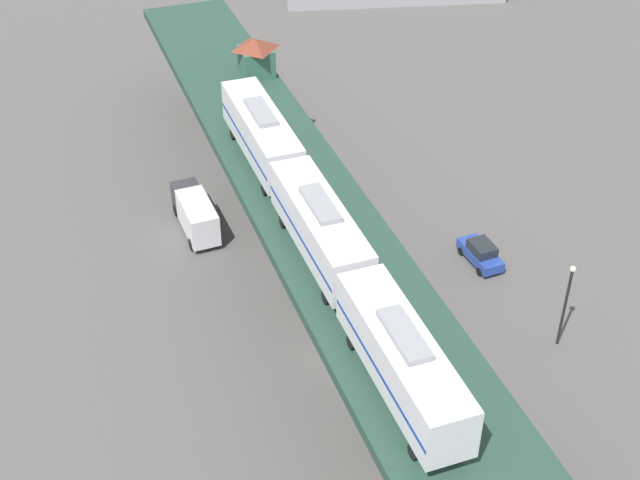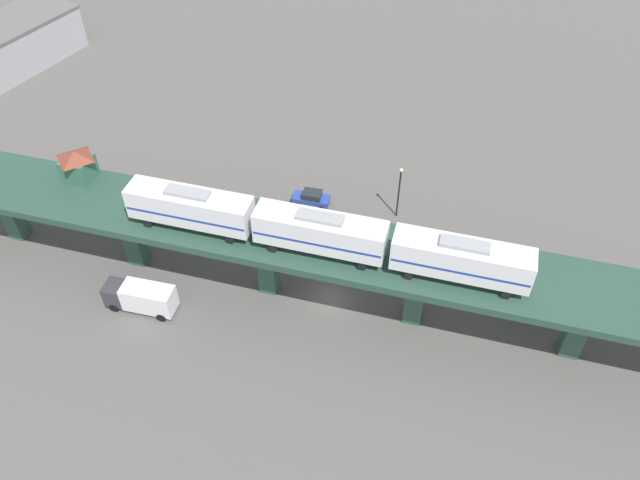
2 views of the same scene
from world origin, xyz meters
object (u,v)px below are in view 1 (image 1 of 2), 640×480
(street_car_black, at_px, (533,468))
(street_car_blue, at_px, (481,253))
(signal_hut, at_px, (256,56))
(delivery_truck, at_px, (195,213))
(street_lamp, at_px, (566,299))
(subway_train, at_px, (320,227))

(street_car_black, bearing_deg, street_car_blue, 89.33)
(street_car_blue, height_order, street_car_black, same)
(signal_hut, bearing_deg, street_car_blue, -42.69)
(signal_hut, relative_size, delivery_truck, 0.54)
(street_car_black, relative_size, street_lamp, 0.68)
(subway_train, relative_size, street_lamp, 5.20)
(street_car_blue, xyz_separation_m, street_car_black, (-0.25, -21.13, 0.00))
(street_car_blue, height_order, delivery_truck, delivery_truck)
(subway_train, relative_size, street_car_blue, 7.59)
(street_lamp, bearing_deg, subway_train, -177.66)
(delivery_truck, distance_m, street_lamp, 30.44)
(signal_hut, relative_size, street_lamp, 0.59)
(subway_train, bearing_deg, signal_hut, 101.06)
(subway_train, bearing_deg, street_car_blue, 38.24)
(signal_hut, xyz_separation_m, street_lamp, (22.05, -26.04, -6.01))
(street_car_black, distance_m, street_lamp, 12.87)
(subway_train, distance_m, street_car_blue, 19.09)
(street_car_blue, xyz_separation_m, delivery_truck, (-22.86, 4.69, 0.82))
(delivery_truck, bearing_deg, street_car_black, -48.80)
(signal_hut, relative_size, street_car_blue, 0.86)
(street_car_blue, distance_m, street_car_black, 21.13)
(delivery_truck, bearing_deg, subway_train, -55.81)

